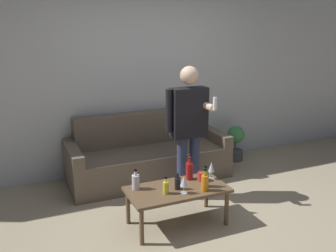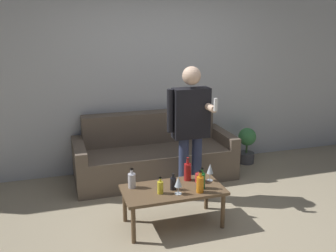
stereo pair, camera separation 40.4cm
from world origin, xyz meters
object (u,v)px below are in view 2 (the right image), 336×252
(coffee_table, at_px, (173,193))
(bottle_orange, at_px, (202,180))
(couch, at_px, (154,155))
(person_standing_front, at_px, (190,124))

(coffee_table, xyz_separation_m, bottle_orange, (0.28, -0.08, 0.13))
(couch, xyz_separation_m, person_standing_front, (0.23, -0.76, 0.62))
(coffee_table, bearing_deg, bottle_orange, -15.81)
(coffee_table, xyz_separation_m, person_standing_front, (0.38, 0.53, 0.56))
(couch, bearing_deg, bottle_orange, -84.51)
(bottle_orange, height_order, person_standing_front, person_standing_front)
(bottle_orange, bearing_deg, couch, 95.49)
(person_standing_front, bearing_deg, coffee_table, -125.69)
(coffee_table, distance_m, person_standing_front, 0.86)
(couch, relative_size, coffee_table, 2.05)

